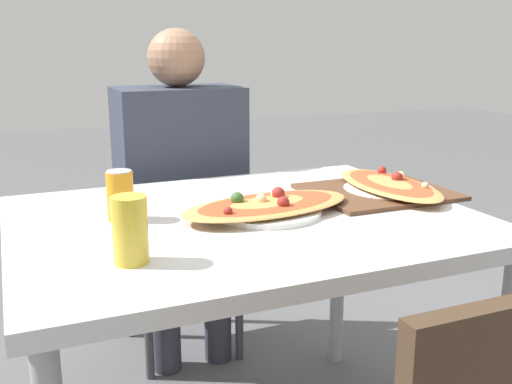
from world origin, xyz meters
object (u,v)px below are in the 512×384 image
object	(u,v)px
dining_table	(245,243)
soda_can	(120,195)
chair_far_seated	(174,219)
drink_glass	(130,230)
pizza_second	(389,186)
pizza_main	(267,206)
person_seated	(181,171)

from	to	relation	value
dining_table	soda_can	bearing A→B (deg)	163.48
chair_far_seated	soda_can	distance (m)	0.81
drink_glass	pizza_second	world-z (taller)	drink_glass
pizza_main	drink_glass	distance (m)	0.45
pizza_main	pizza_second	bearing A→B (deg)	8.79
soda_can	dining_table	bearing A→B (deg)	-16.52
soda_can	drink_glass	distance (m)	0.31
drink_glass	pizza_second	xyz separation A→B (m)	(0.81, 0.27, -0.05)
pizza_main	drink_glass	world-z (taller)	drink_glass
dining_table	person_seated	xyz separation A→B (m)	(0.02, 0.67, 0.06)
pizza_main	soda_can	xyz separation A→B (m)	(-0.35, 0.10, 0.04)
soda_can	pizza_main	bearing A→B (deg)	-15.21
chair_far_seated	pizza_second	size ratio (longest dim) A/B	1.96
soda_can	drink_glass	bearing A→B (deg)	-96.96
pizza_second	pizza_main	bearing A→B (deg)	-171.21
person_seated	drink_glass	world-z (taller)	person_seated
chair_far_seated	soda_can	xyz separation A→B (m)	(-0.32, -0.69, 0.29)
pizza_main	soda_can	size ratio (longest dim) A/B	3.99
chair_far_seated	soda_can	world-z (taller)	chair_far_seated
person_seated	drink_glass	size ratio (longest dim) A/B	8.73
drink_glass	pizza_second	bearing A→B (deg)	18.70
person_seated	soda_can	distance (m)	0.66
person_seated	soda_can	bearing A→B (deg)	61.17
pizza_second	soda_can	bearing A→B (deg)	177.68
pizza_main	drink_glass	xyz separation A→B (m)	(-0.39, -0.21, 0.05)
soda_can	person_seated	bearing A→B (deg)	61.17
soda_can	pizza_second	bearing A→B (deg)	-2.32
person_seated	pizza_second	xyz separation A→B (m)	(0.46, -0.61, 0.04)
dining_table	person_seated	distance (m)	0.67
chair_far_seated	pizza_main	bearing A→B (deg)	92.64
soda_can	drink_glass	size ratio (longest dim) A/B	0.91
dining_table	pizza_second	distance (m)	0.49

